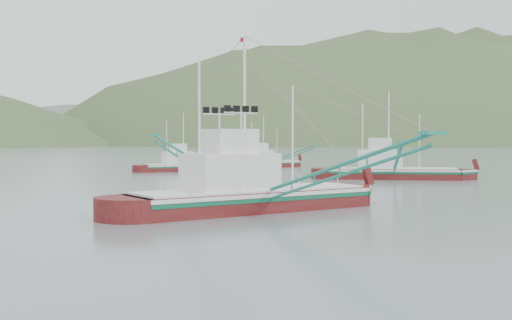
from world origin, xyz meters
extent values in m
plane|color=slate|center=(0.00, 0.00, 0.00)|extent=(1200.00, 1200.00, 0.00)
cube|color=#4E0D0D|center=(-1.38, 1.37, 0.23)|extent=(17.40, 10.11, 2.25)
cube|color=silver|center=(-1.38, 1.37, 1.18)|extent=(17.11, 10.08, 0.25)
cube|color=#0C5637|center=(-1.38, 1.37, 0.90)|extent=(17.12, 10.10, 0.25)
cube|color=silver|center=(-1.38, 1.37, 1.41)|extent=(16.53, 9.60, 0.14)
cube|color=silver|center=(-2.96, 0.78, 2.59)|extent=(6.53, 5.34, 2.48)
cube|color=silver|center=(-2.96, 0.78, 4.62)|extent=(3.61, 3.34, 1.58)
cylinder|color=white|center=(-1.90, 1.17, 6.42)|extent=(0.18, 0.18, 10.13)
cylinder|color=white|center=(-5.07, -0.01, 5.66)|extent=(0.16, 0.16, 8.61)
cylinder|color=white|center=(1.79, 2.55, 4.90)|extent=(0.14, 0.14, 7.09)
cube|color=#4E0D0D|center=(0.50, 52.05, 0.17)|extent=(12.82, 5.67, 1.66)
cube|color=silver|center=(0.50, 52.05, 0.87)|extent=(12.59, 5.69, 0.18)
cube|color=#0C5637|center=(0.50, 52.05, 0.66)|extent=(12.60, 5.70, 0.18)
cube|color=silver|center=(0.50, 52.05, 1.03)|extent=(12.18, 5.39, 0.10)
cube|color=silver|center=(-0.72, 51.80, 1.90)|extent=(4.58, 3.41, 1.82)
cube|color=silver|center=(-0.72, 51.80, 3.39)|extent=(2.47, 2.21, 1.16)
cylinder|color=white|center=(0.09, 51.97, 4.72)|extent=(0.13, 0.13, 7.45)
cylinder|color=white|center=(-2.34, 51.48, 4.16)|extent=(0.12, 0.12, 6.33)
cylinder|color=white|center=(2.93, 52.53, 3.60)|extent=(0.10, 0.10, 5.21)
cube|color=#4E0D0D|center=(21.88, 29.16, 0.20)|extent=(15.48, 9.23, 2.01)
cube|color=silver|center=(21.88, 29.16, 1.05)|extent=(15.23, 9.19, 0.22)
cube|color=#0C5637|center=(21.88, 29.16, 0.80)|extent=(15.24, 9.21, 0.22)
cube|color=silver|center=(21.88, 29.16, 1.25)|extent=(14.71, 8.76, 0.12)
cube|color=silver|center=(20.47, 29.71, 2.31)|extent=(5.84, 4.82, 2.21)
cube|color=silver|center=(20.47, 29.71, 4.11)|extent=(3.23, 3.01, 1.40)
cylinder|color=white|center=(21.41, 29.34, 5.72)|extent=(0.16, 0.16, 9.03)
cylinder|color=white|center=(18.61, 30.44, 5.04)|extent=(0.14, 0.14, 7.68)
cylinder|color=white|center=(24.68, 28.06, 4.37)|extent=(0.12, 0.12, 6.32)
cube|color=#4E0D0D|center=(14.29, 60.09, 0.17)|extent=(12.58, 8.53, 1.66)
cube|color=silver|center=(14.29, 60.09, 0.87)|extent=(12.39, 8.48, 0.18)
cube|color=#0C5637|center=(14.29, 60.09, 0.66)|extent=(12.40, 8.49, 0.18)
cube|color=silver|center=(14.29, 60.09, 1.03)|extent=(11.95, 8.10, 0.10)
cube|color=silver|center=(13.18, 59.53, 1.90)|extent=(4.89, 4.22, 1.82)
cube|color=silver|center=(13.18, 59.53, 3.39)|extent=(2.74, 2.59, 1.16)
cylinder|color=white|center=(13.92, 59.91, 4.72)|extent=(0.13, 0.13, 7.45)
cylinder|color=white|center=(11.70, 58.79, 4.16)|extent=(0.12, 0.12, 6.33)
cylinder|color=white|center=(16.51, 61.20, 3.60)|extent=(0.10, 0.10, 5.21)
ellipsoid|color=#3F552C|center=(240.00, 430.00, 0.00)|extent=(684.00, 432.00, 306.00)
ellipsoid|color=slate|center=(30.00, 560.00, 0.00)|extent=(960.00, 400.00, 240.00)
camera|label=1|loc=(-10.81, -39.99, 4.87)|focal=45.00mm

